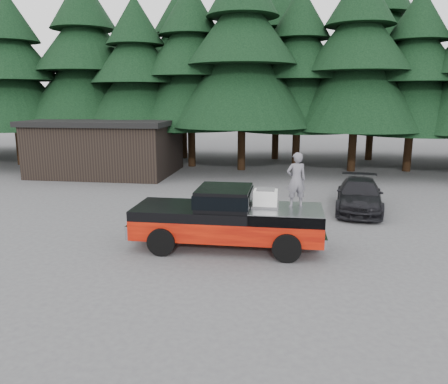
# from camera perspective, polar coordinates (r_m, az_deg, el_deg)

# --- Properties ---
(ground) EXTENTS (120.00, 120.00, 0.00)m
(ground) POSITION_cam_1_polar(r_m,az_deg,el_deg) (14.36, 0.06, -6.53)
(ground) COLOR #49484B
(ground) RESTS_ON ground
(pickup_truck) EXTENTS (6.00, 2.04, 1.33)m
(pickup_truck) POSITION_cam_1_polar(r_m,az_deg,el_deg) (13.67, 0.46, -4.58)
(pickup_truck) COLOR red
(pickup_truck) RESTS_ON ground
(truck_cab) EXTENTS (1.66, 1.90, 0.59)m
(truck_cab) POSITION_cam_1_polar(r_m,az_deg,el_deg) (13.44, 0.05, -0.64)
(truck_cab) COLOR black
(truck_cab) RESTS_ON pickup_truck
(air_compressor) EXTENTS (0.73, 0.61, 0.50)m
(air_compressor) POSITION_cam_1_polar(r_m,az_deg,el_deg) (13.46, 5.44, -0.88)
(air_compressor) COLOR white
(air_compressor) RESTS_ON pickup_truck
(man_on_bed) EXTENTS (0.71, 0.57, 1.68)m
(man_on_bed) POSITION_cam_1_polar(r_m,az_deg,el_deg) (13.47, 9.41, 1.59)
(man_on_bed) COLOR slate
(man_on_bed) RESTS_ON pickup_truck
(parked_car) EXTENTS (2.40, 4.66, 1.29)m
(parked_car) POSITION_cam_1_polar(r_m,az_deg,el_deg) (18.96, 17.25, -0.40)
(parked_car) COLOR black
(parked_car) RESTS_ON ground
(utility_building) EXTENTS (8.40, 6.40, 3.30)m
(utility_building) POSITION_cam_1_polar(r_m,az_deg,el_deg) (27.86, -14.95, 5.78)
(utility_building) COLOR black
(utility_building) RESTS_ON ground
(treeline) EXTENTS (60.15, 16.05, 17.50)m
(treeline) POSITION_cam_1_polar(r_m,az_deg,el_deg) (30.84, 5.72, 18.00)
(treeline) COLOR black
(treeline) RESTS_ON ground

